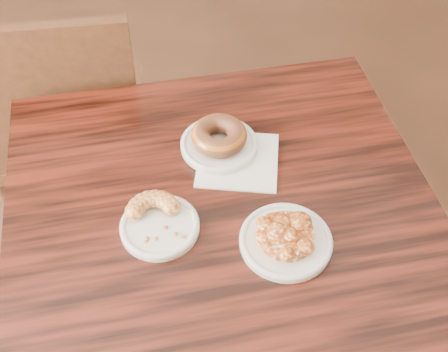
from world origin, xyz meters
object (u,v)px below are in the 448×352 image
object	(u,v)px
apple_fritter	(287,234)
cruller_fragment	(159,220)
cafe_table	(224,309)
glazed_donut	(219,136)
chair_far	(70,120)

from	to	relation	value
apple_fritter	cruller_fragment	size ratio (longest dim) A/B	1.18
cafe_table	cruller_fragment	xyz separation A→B (m)	(-0.12, 0.00, 0.40)
glazed_donut	cafe_table	bearing A→B (deg)	-105.98
glazed_donut	apple_fritter	distance (m)	0.26
chair_far	apple_fritter	distance (m)	0.92
cafe_table	apple_fritter	xyz separation A→B (m)	(0.08, -0.10, 0.40)
apple_fritter	cruller_fragment	xyz separation A→B (m)	(-0.20, 0.11, 0.00)
chair_far	apple_fritter	xyz separation A→B (m)	(0.31, -0.80, 0.33)
glazed_donut	cruller_fragment	distance (m)	0.23
cafe_table	cruller_fragment	size ratio (longest dim) A/B	6.99
cafe_table	glazed_donut	distance (m)	0.44
chair_far	apple_fritter	bearing A→B (deg)	123.21
cafe_table	chair_far	world-z (taller)	chair_far
chair_far	apple_fritter	world-z (taller)	chair_far
cruller_fragment	apple_fritter	bearing A→B (deg)	-27.57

